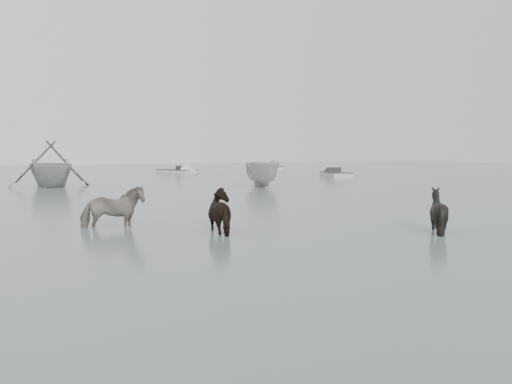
# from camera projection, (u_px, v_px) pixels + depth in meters

# --- Properties ---
(ground) EXTENTS (140.00, 140.00, 0.00)m
(ground) POSITION_uv_depth(u_px,v_px,m) (270.00, 233.00, 12.57)
(ground) COLOR #4C5B58
(ground) RESTS_ON ground
(pony_pinto) EXTENTS (1.82, 1.07, 1.44)m
(pony_pinto) POSITION_uv_depth(u_px,v_px,m) (112.00, 201.00, 13.57)
(pony_pinto) COLOR black
(pony_pinto) RESTS_ON ground
(pony_dark) EXTENTS (1.58, 1.71, 1.42)m
(pony_dark) POSITION_uv_depth(u_px,v_px,m) (226.00, 204.00, 12.86)
(pony_dark) COLOR black
(pony_dark) RESTS_ON ground
(pony_black) EXTENTS (1.42, 1.30, 1.40)m
(pony_black) POSITION_uv_depth(u_px,v_px,m) (438.00, 204.00, 12.81)
(pony_black) COLOR black
(pony_black) RESTS_ON ground
(rowboat_trail) EXTENTS (5.32, 5.95, 2.82)m
(rowboat_trail) POSITION_uv_depth(u_px,v_px,m) (51.00, 162.00, 29.07)
(rowboat_trail) COLOR #9A9C9A
(rowboat_trail) RESTS_ON ground
(boat_small) EXTENTS (2.66, 4.62, 1.68)m
(boat_small) POSITION_uv_depth(u_px,v_px,m) (262.00, 172.00, 29.14)
(boat_small) COLOR #A9A9A4
(boat_small) RESTS_ON ground
(skiff_port) EXTENTS (3.16, 5.57, 0.75)m
(skiff_port) POSITION_uv_depth(u_px,v_px,m) (336.00, 172.00, 40.14)
(skiff_port) COLOR #A8AAA8
(skiff_port) RESTS_ON ground
(skiff_mid) EXTENTS (3.78, 5.94, 0.75)m
(skiff_mid) POSITION_uv_depth(u_px,v_px,m) (177.00, 170.00, 45.83)
(skiff_mid) COLOR #A9ACA9
(skiff_mid) RESTS_ON ground
(skiff_star) EXTENTS (4.81, 3.80, 0.75)m
(skiff_star) POSITION_uv_depth(u_px,v_px,m) (268.00, 166.00, 55.56)
(skiff_star) COLOR beige
(skiff_star) RESTS_ON ground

